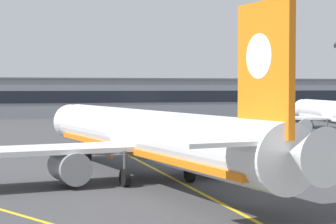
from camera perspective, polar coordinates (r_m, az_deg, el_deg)
name	(u,v)px	position (r m, az deg, el deg)	size (l,w,h in m)	color
ground_plane	(230,202)	(39.71, 5.65, -8.08)	(400.00, 400.00, 0.00)	#3D3D3F
taxiway_centreline	(124,153)	(68.15, -3.97, -3.74)	(0.30, 180.00, 0.01)	yellow
airliner_foreground	(148,137)	(47.65, -1.82, -2.26)	(32.36, 41.42, 11.65)	white
service_car_third	(265,144)	(71.73, 8.79, -2.85)	(2.09, 4.25, 1.79)	#B7B7BC
safety_cone_by_nose_gear	(111,156)	(63.35, -5.21, -3.97)	(0.44, 0.44, 0.55)	orange
terminal_building	(56,97)	(153.35, -10.11, 1.31)	(156.29, 12.40, 9.33)	gray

